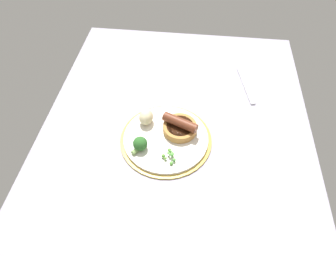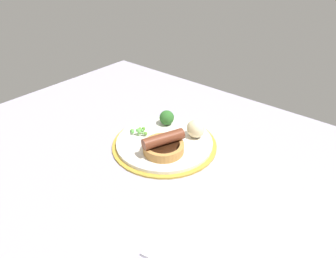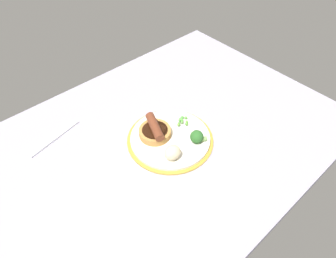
% 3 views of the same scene
% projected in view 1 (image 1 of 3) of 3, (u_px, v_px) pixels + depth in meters
% --- Properties ---
extents(dining_table, '(1.10, 0.80, 0.03)m').
position_uv_depth(dining_table, '(174.00, 144.00, 0.87)').
color(dining_table, '#9E99AD').
rests_on(dining_table, ground).
extents(dinner_plate, '(0.26, 0.26, 0.01)m').
position_uv_depth(dinner_plate, '(166.00, 139.00, 0.86)').
color(dinner_plate, '#B79333').
rests_on(dinner_plate, dining_table).
extents(sausage_pudding, '(0.10, 0.10, 0.05)m').
position_uv_depth(sausage_pudding, '(180.00, 127.00, 0.86)').
color(sausage_pudding, '#BC8442').
rests_on(sausage_pudding, dinner_plate).
extents(pea_pile, '(0.05, 0.04, 0.02)m').
position_uv_depth(pea_pile, '(170.00, 155.00, 0.80)').
color(pea_pile, '#65B94C').
rests_on(pea_pile, dinner_plate).
extents(broccoli_floret_near, '(0.05, 0.04, 0.04)m').
position_uv_depth(broccoli_floret_near, '(140.00, 144.00, 0.81)').
color(broccoli_floret_near, '#2D6628').
rests_on(broccoli_floret_near, dinner_plate).
extents(potato_chunk_0, '(0.05, 0.05, 0.05)m').
position_uv_depth(potato_chunk_0, '(146.00, 117.00, 0.87)').
color(potato_chunk_0, beige).
rests_on(potato_chunk_0, dinner_plate).
extents(fork, '(0.18, 0.05, 0.01)m').
position_uv_depth(fork, '(246.00, 85.00, 1.01)').
color(fork, silver).
rests_on(fork, dining_table).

